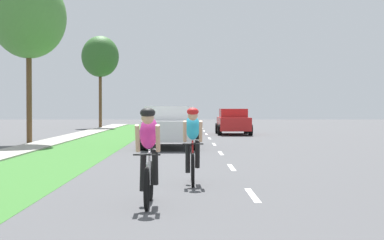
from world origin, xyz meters
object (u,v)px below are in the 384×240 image
(cyclist_lead, at_px, (149,156))
(pickup_white, at_px, (170,127))
(sedan_red, at_px, (233,121))
(street_tree_far, at_px, (100,57))
(street_tree_near, at_px, (29,18))
(cyclist_trailing, at_px, (193,145))

(cyclist_lead, xyz_separation_m, pickup_white, (-0.05, 14.29, 0.02))
(cyclist_lead, relative_size, sedan_red, 0.40)
(cyclist_lead, xyz_separation_m, street_tree_far, (-6.16, 38.12, 4.76))
(street_tree_near, bearing_deg, pickup_white, -24.65)
(cyclist_lead, relative_size, street_tree_near, 0.23)
(pickup_white, bearing_deg, cyclist_trailing, -86.12)
(pickup_white, relative_size, street_tree_near, 0.69)
(cyclist_trailing, distance_m, sedan_red, 23.57)
(street_tree_near, bearing_deg, street_tree_far, 89.52)
(cyclist_lead, distance_m, street_tree_far, 38.91)
(sedan_red, relative_size, street_tree_far, 0.60)
(cyclist_trailing, height_order, street_tree_near, street_tree_near)
(sedan_red, xyz_separation_m, street_tree_far, (-9.53, 11.92, 4.80))
(cyclist_lead, bearing_deg, sedan_red, 82.67)
(cyclist_trailing, relative_size, sedan_red, 0.40)
(pickup_white, height_order, street_tree_near, street_tree_near)
(street_tree_near, bearing_deg, cyclist_lead, -69.75)
(sedan_red, xyz_separation_m, street_tree_near, (-9.71, -9.03, 4.77))
(street_tree_far, bearing_deg, pickup_white, -75.61)
(pickup_white, relative_size, street_tree_far, 0.71)
(cyclist_lead, bearing_deg, street_tree_far, 99.18)
(street_tree_far, bearing_deg, sedan_red, -51.36)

